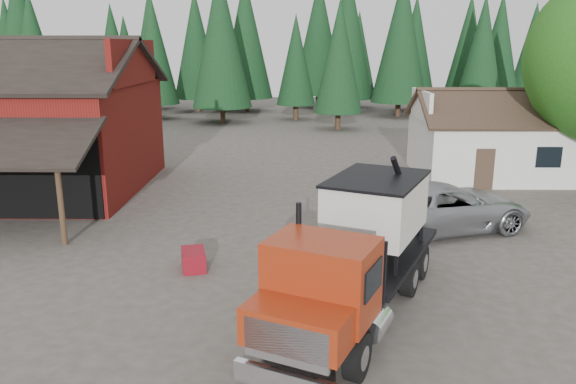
{
  "coord_description": "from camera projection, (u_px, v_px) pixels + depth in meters",
  "views": [
    {
      "loc": [
        2.4,
        -16.3,
        6.74
      ],
      "look_at": [
        2.19,
        2.56,
        1.8
      ],
      "focal_mm": 35.0,
      "sensor_mm": 36.0,
      "label": 1
    }
  ],
  "objects": [
    {
      "name": "ground",
      "position": [
        217.0,
        268.0,
        17.5
      ],
      "size": [
        120.0,
        120.0,
        0.0
      ],
      "primitive_type": "plane",
      "color": "#4B413B",
      "rests_on": "ground"
    },
    {
      "name": "red_barn",
      "position": [
        11.0,
        134.0,
        26.51
      ],
      "size": [
        12.8,
        13.63,
        7.18
      ],
      "color": "maroon",
      "rests_on": "ground"
    },
    {
      "name": "farmhouse",
      "position": [
        495.0,
        145.0,
        29.51
      ],
      "size": [
        8.6,
        6.42,
        4.65
      ],
      "color": "silver",
      "rests_on": "ground"
    },
    {
      "name": "conifer_backdrop",
      "position": [
        271.0,
        113.0,
        58.13
      ],
      "size": [
        76.0,
        16.0,
        16.0
      ],
      "primitive_type": null,
      "color": "black",
      "rests_on": "ground"
    },
    {
      "name": "near_pine_b",
      "position": [
        339.0,
        56.0,
        44.97
      ],
      "size": [
        3.96,
        3.96,
        10.4
      ],
      "color": "#382619",
      "rests_on": "ground"
    },
    {
      "name": "near_pine_c",
      "position": [
        564.0,
        43.0,
        40.67
      ],
      "size": [
        4.84,
        4.84,
        12.4
      ],
      "color": "#382619",
      "rests_on": "ground"
    },
    {
      "name": "near_pine_d",
      "position": [
        221.0,
        38.0,
        48.56
      ],
      "size": [
        5.28,
        5.28,
        13.4
      ],
      "color": "#382619",
      "rests_on": "ground"
    },
    {
      "name": "feed_truck",
      "position": [
        358.0,
        248.0,
        14.12
      ],
      "size": [
        5.63,
        8.68,
        3.85
      ],
      "rotation": [
        0.0,
        0.0,
        -0.43
      ],
      "color": "black",
      "rests_on": "ground"
    },
    {
      "name": "silver_car",
      "position": [
        444.0,
        207.0,
        20.85
      ],
      "size": [
        7.18,
        5.07,
        1.82
      ],
      "primitive_type": "imported",
      "rotation": [
        0.0,
        0.0,
        1.92
      ],
      "color": "#A4A7AC",
      "rests_on": "ground"
    },
    {
      "name": "equip_box",
      "position": [
        194.0,
        260.0,
        17.39
      ],
      "size": [
        0.94,
        1.23,
        0.6
      ],
      "primitive_type": "cube",
      "rotation": [
        0.0,
        0.0,
        0.24
      ],
      "color": "maroon",
      "rests_on": "ground"
    }
  ]
}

